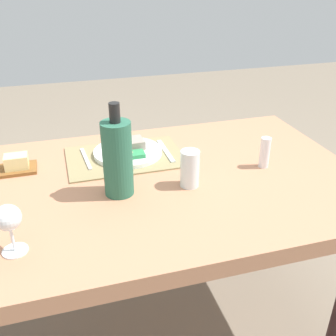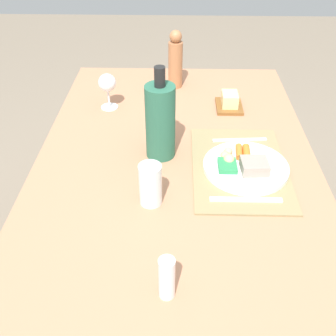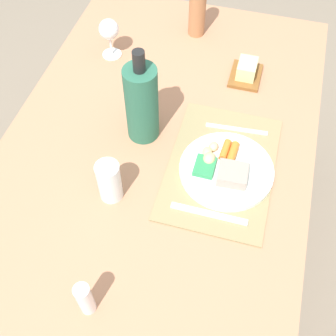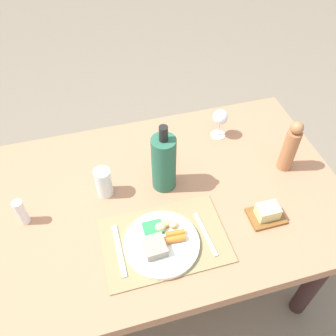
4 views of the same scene
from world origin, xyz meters
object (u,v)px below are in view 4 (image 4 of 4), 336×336
(wine_glass, at_px, (220,118))
(salt_shaker, at_px, (21,212))
(butter_dish, at_px, (267,213))
(water_tumbler, at_px, (104,184))
(dinner_plate, at_px, (162,242))
(dining_table, at_px, (148,210))
(knife, at_px, (205,234))
(cooler_bottle, at_px, (164,163))
(fork, at_px, (119,250))
(pepper_mill, at_px, (290,147))

(wine_glass, distance_m, salt_shaker, 0.89)
(butter_dish, bearing_deg, water_tumbler, 153.87)
(salt_shaker, bearing_deg, dinner_plate, -26.50)
(dining_table, height_order, knife, knife)
(dining_table, height_order, cooler_bottle, cooler_bottle)
(fork, distance_m, butter_dish, 0.55)
(wine_glass, bearing_deg, dinner_plate, -129.26)
(pepper_mill, bearing_deg, fork, -164.21)
(dinner_plate, relative_size, knife, 1.42)
(dining_table, relative_size, dinner_plate, 5.87)
(dining_table, distance_m, butter_dish, 0.47)
(fork, height_order, water_tumbler, water_tumbler)
(dining_table, height_order, fork, fork)
(fork, distance_m, pepper_mill, 0.77)
(dinner_plate, xyz_separation_m, water_tumbler, (-0.16, 0.28, 0.04))
(fork, relative_size, knife, 1.10)
(wine_glass, relative_size, salt_shaker, 1.23)
(water_tumbler, relative_size, salt_shaker, 1.11)
(wine_glass, xyz_separation_m, pepper_mill, (0.20, -0.26, 0.02))
(knife, distance_m, wine_glass, 0.54)
(fork, height_order, wine_glass, wine_glass)
(knife, relative_size, water_tumbler, 1.48)
(dining_table, relative_size, fork, 7.56)
(knife, relative_size, salt_shaker, 1.64)
(dinner_plate, xyz_separation_m, knife, (0.16, -0.00, -0.01))
(knife, bearing_deg, cooler_bottle, 102.48)
(dinner_plate, bearing_deg, fork, 174.39)
(salt_shaker, bearing_deg, wine_glass, 16.30)
(pepper_mill, bearing_deg, butter_dish, -130.90)
(wine_glass, height_order, water_tumbler, wine_glass)
(wine_glass, bearing_deg, knife, -115.74)
(knife, height_order, wine_glass, wine_glass)
(knife, bearing_deg, dining_table, 122.44)
(dining_table, relative_size, wine_glass, 11.10)
(dining_table, height_order, wine_glass, wine_glass)
(knife, relative_size, wine_glass, 1.34)
(dining_table, bearing_deg, fork, -126.51)
(pepper_mill, relative_size, salt_shaker, 2.12)
(water_tumbler, bearing_deg, salt_shaker, -170.07)
(dining_table, distance_m, knife, 0.28)
(cooler_bottle, distance_m, butter_dish, 0.42)
(dinner_plate, bearing_deg, salt_shaker, 153.50)
(water_tumbler, xyz_separation_m, butter_dish, (0.56, -0.27, -0.03))
(fork, relative_size, wine_glass, 1.47)
(wine_glass, bearing_deg, cooler_bottle, -145.67)
(knife, xyz_separation_m, pepper_mill, (0.43, 0.23, 0.11))
(knife, relative_size, pepper_mill, 0.77)
(dining_table, height_order, salt_shaker, salt_shaker)
(butter_dish, relative_size, pepper_mill, 0.54)
(dinner_plate, xyz_separation_m, pepper_mill, (0.59, 0.22, 0.09))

